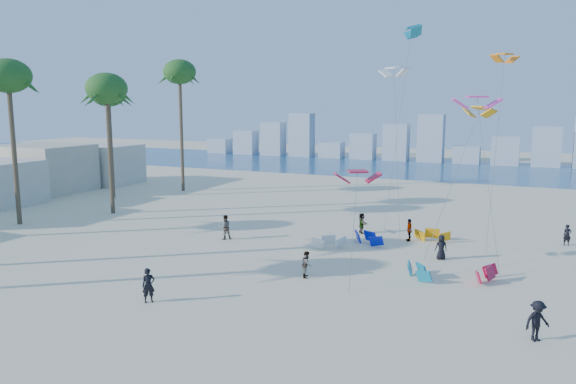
% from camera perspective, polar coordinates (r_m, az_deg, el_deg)
% --- Properties ---
extents(ground, '(220.00, 220.00, 0.00)m').
position_cam_1_polar(ground, '(26.33, -21.25, -14.52)').
color(ground, beige).
rests_on(ground, ground).
extents(ocean, '(220.00, 220.00, 0.00)m').
position_cam_1_polar(ocean, '(91.01, 12.71, 2.53)').
color(ocean, navy).
rests_on(ocean, ground).
extents(kitesurfer_near, '(0.78, 0.79, 1.84)m').
position_cam_1_polar(kitesurfer_near, '(29.83, -14.39, -9.45)').
color(kitesurfer_near, black).
rests_on(kitesurfer_near, ground).
extents(kitesurfer_mid, '(0.80, 0.91, 1.59)m').
position_cam_1_polar(kitesurfer_mid, '(32.99, 1.99, -7.56)').
color(kitesurfer_mid, gray).
rests_on(kitesurfer_mid, ground).
extents(kitesurfers_far, '(24.83, 19.71, 1.88)m').
position_cam_1_polar(kitesurfers_far, '(37.39, 10.42, -5.55)').
color(kitesurfers_far, black).
rests_on(kitesurfers_far, ground).
extents(grounded_kites, '(23.14, 11.41, 0.86)m').
position_cam_1_polar(grounded_kites, '(38.46, 15.72, -6.04)').
color(grounded_kites, white).
rests_on(grounded_kites, ground).
extents(flying_kites, '(24.38, 21.01, 17.22)m').
position_cam_1_polar(flying_kites, '(40.23, 18.17, 10.40)').
color(flying_kites, '#B91235').
rests_on(flying_kites, ground).
extents(palm_row, '(9.94, 44.80, 15.35)m').
position_cam_1_polar(palm_row, '(50.95, -26.25, 9.79)').
color(palm_row, brown).
rests_on(palm_row, ground).
extents(distant_skyline, '(85.00, 3.00, 8.40)m').
position_cam_1_polar(distant_skyline, '(100.72, 13.24, 4.90)').
color(distant_skyline, '#9EADBF').
rests_on(distant_skyline, ground).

